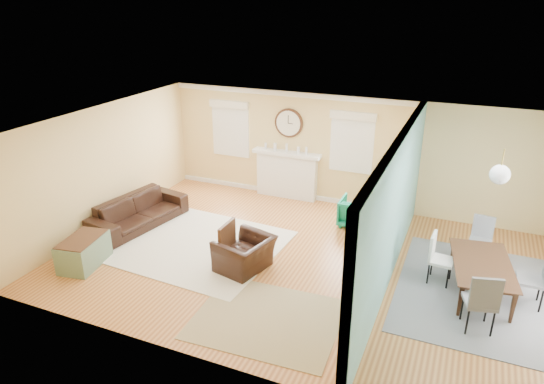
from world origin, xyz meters
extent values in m
plane|color=#A25626|center=(0.00, 0.00, 0.00)|extent=(9.00, 9.00, 0.00)
cube|color=#DEBE79|center=(0.00, 3.00, 1.30)|extent=(9.00, 0.02, 2.60)
cube|color=#DEBE79|center=(0.00, -3.00, 1.30)|extent=(9.00, 0.02, 2.60)
cube|color=#DEBE79|center=(-4.50, 0.00, 1.30)|extent=(0.02, 6.00, 2.60)
cube|color=white|center=(0.00, 0.00, 2.60)|extent=(9.00, 6.00, 0.02)
cube|color=#DEBE79|center=(1.50, 1.40, 1.30)|extent=(0.12, 3.20, 2.60)
cube|color=#DEBE79|center=(1.50, -2.50, 1.30)|extent=(0.12, 1.00, 2.60)
cube|color=#DEBE79|center=(1.50, -1.10, 2.40)|extent=(0.12, 1.80, 0.40)
cube|color=white|center=(1.43, -0.20, 1.10)|extent=(0.04, 0.12, 2.20)
cube|color=white|center=(1.43, -2.00, 1.10)|extent=(0.04, 0.12, 2.20)
cube|color=white|center=(1.43, -1.10, 2.20)|extent=(0.04, 1.92, 0.12)
cube|color=#69A6A0|center=(1.57, 0.00, 1.30)|extent=(0.02, 6.00, 2.60)
cube|color=white|center=(-1.50, 2.88, 0.55)|extent=(1.50, 0.24, 1.10)
cube|color=white|center=(-1.50, 2.85, 1.13)|extent=(1.70, 0.30, 0.08)
cube|color=black|center=(-1.50, 2.98, 0.50)|extent=(0.85, 0.02, 0.75)
cube|color=gold|center=(-1.50, 2.87, 0.42)|extent=(0.85, 0.02, 0.62)
cylinder|color=#4E2B19|center=(-1.50, 2.97, 1.85)|extent=(0.70, 0.06, 0.70)
cylinder|color=silver|center=(-1.50, 2.94, 1.85)|extent=(0.60, 0.01, 0.60)
cube|color=black|center=(-1.50, 2.93, 1.95)|extent=(0.02, 0.01, 0.20)
cube|color=black|center=(-1.44, 2.93, 1.85)|extent=(0.12, 0.01, 0.02)
cube|color=white|center=(-3.05, 2.98, 1.55)|extent=(0.90, 0.03, 1.30)
cube|color=white|center=(-3.05, 2.95, 1.55)|extent=(1.00, 0.04, 1.40)
cube|color=beige|center=(-3.05, 2.91, 2.18)|extent=(1.05, 0.10, 0.18)
cube|color=white|center=(0.05, 2.98, 1.55)|extent=(0.90, 0.03, 1.30)
cube|color=white|center=(0.05, 2.95, 1.55)|extent=(1.00, 0.04, 1.40)
cube|color=beige|center=(0.05, 2.91, 2.18)|extent=(1.05, 0.10, 0.18)
cylinder|color=gold|center=(3.00, 0.00, 2.45)|extent=(0.02, 0.02, 0.30)
sphere|color=white|center=(3.00, 0.00, 2.20)|extent=(0.30, 0.30, 0.30)
cube|color=beige|center=(-2.24, -0.19, 0.01)|extent=(3.40, 2.99, 0.02)
cube|color=tan|center=(0.02, -1.84, 0.01)|extent=(2.30, 1.92, 0.01)
cube|color=slate|center=(3.04, 0.21, 0.01)|extent=(2.64, 3.30, 0.01)
imported|color=black|center=(-3.85, 0.11, 0.32)|extent=(1.24, 2.34, 0.65)
imported|color=black|center=(-0.94, -0.63, 0.31)|extent=(1.04, 1.13, 0.62)
imported|color=#036345|center=(0.47, 1.95, 0.31)|extent=(0.66, 0.68, 0.62)
cube|color=slate|center=(-3.75, -1.65, 0.27)|extent=(0.74, 1.04, 0.53)
cube|color=#4E2B19|center=(-3.75, -1.65, 0.54)|extent=(0.70, 0.99, 0.02)
cube|color=#9C6846|center=(1.20, 1.73, 0.40)|extent=(0.54, 1.61, 0.80)
cube|color=#4E2B19|center=(0.93, 1.25, 0.55)|extent=(0.01, 0.43, 0.22)
cube|color=#4E2B19|center=(0.93, 1.25, 0.28)|extent=(0.01, 0.43, 0.22)
cube|color=#4E2B19|center=(0.93, 1.73, 0.55)|extent=(0.01, 0.43, 0.22)
cube|color=#4E2B19|center=(0.93, 1.73, 0.28)|extent=(0.01, 0.43, 0.22)
cube|color=#4E2B19|center=(0.93, 2.22, 0.55)|extent=(0.01, 0.43, 0.22)
cube|color=#4E2B19|center=(0.93, 2.22, 0.28)|extent=(0.01, 0.43, 0.22)
imported|color=black|center=(1.18, 1.73, 1.14)|extent=(0.31, 1.19, 0.68)
cylinder|color=white|center=(1.25, 0.59, 0.24)|extent=(0.32, 0.32, 0.47)
imported|color=#337F33|center=(1.25, 0.59, 0.71)|extent=(0.55, 0.56, 0.47)
imported|color=#4E2B19|center=(3.04, 0.21, 0.29)|extent=(1.15, 1.76, 0.58)
cube|color=slate|center=(2.97, 1.36, 0.41)|extent=(0.42, 0.42, 0.05)
cube|color=slate|center=(2.97, 1.36, 0.64)|extent=(0.38, 0.09, 0.45)
cylinder|color=black|center=(3.14, 1.50, 0.19)|extent=(0.03, 0.03, 0.38)
cylinder|color=black|center=(3.11, 1.20, 0.19)|extent=(0.03, 0.03, 0.38)
cylinder|color=black|center=(2.83, 1.53, 0.19)|extent=(0.03, 0.03, 0.38)
cylinder|color=black|center=(2.80, 1.23, 0.19)|extent=(0.03, 0.03, 0.38)
cube|color=slate|center=(3.00, -0.81, 0.47)|extent=(0.53, 0.53, 0.05)
cube|color=slate|center=(3.00, -0.81, 0.73)|extent=(0.44, 0.16, 0.52)
cylinder|color=black|center=(2.87, -1.03, 0.22)|extent=(0.03, 0.03, 0.44)
cylinder|color=black|center=(2.78, -0.68, 0.22)|extent=(0.03, 0.03, 0.44)
cylinder|color=black|center=(3.22, -0.94, 0.22)|extent=(0.03, 0.03, 0.44)
cylinder|color=black|center=(3.13, -0.60, 0.22)|extent=(0.03, 0.03, 0.44)
cube|color=white|center=(2.36, 0.30, 0.43)|extent=(0.43, 0.43, 0.05)
cube|color=white|center=(2.36, 0.30, 0.66)|extent=(0.08, 0.40, 0.47)
cylinder|color=black|center=(2.22, 0.48, 0.20)|extent=(0.03, 0.03, 0.40)
cylinder|color=black|center=(2.54, 0.45, 0.20)|extent=(0.03, 0.03, 0.40)
cylinder|color=black|center=(2.19, 0.16, 0.20)|extent=(0.03, 0.03, 0.40)
cylinder|color=black|center=(2.51, 0.13, 0.20)|extent=(0.03, 0.03, 0.40)
cube|color=slate|center=(3.74, 0.17, 0.46)|extent=(0.43, 0.43, 0.05)
cube|color=slate|center=(3.74, 0.17, 0.71)|extent=(0.05, 0.43, 0.51)
cylinder|color=black|center=(3.92, 0.00, 0.21)|extent=(0.03, 0.03, 0.43)
cylinder|color=black|center=(3.57, -0.01, 0.21)|extent=(0.03, 0.03, 0.43)
cylinder|color=black|center=(3.92, 0.34, 0.21)|extent=(0.03, 0.03, 0.43)
cylinder|color=black|center=(3.57, 0.34, 0.21)|extent=(0.03, 0.03, 0.43)
camera|label=1|loc=(2.52, -7.53, 4.68)|focal=32.00mm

